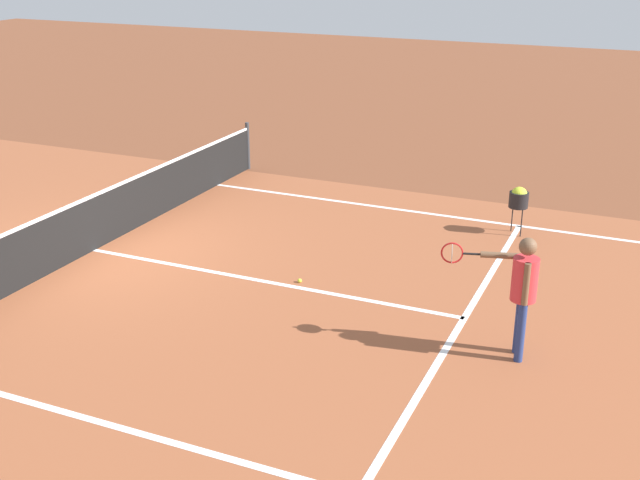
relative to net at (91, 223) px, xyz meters
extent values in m
plane|color=brown|center=(0.00, 0.00, -0.49)|extent=(60.00, 60.00, 0.00)
cube|color=#9E5433|center=(0.00, 0.00, -0.49)|extent=(10.62, 24.40, 0.00)
cube|color=white|center=(4.11, -5.95, -0.49)|extent=(0.10, 11.89, 0.01)
cube|color=white|center=(0.00, -6.40, -0.49)|extent=(8.22, 0.10, 0.01)
cube|color=white|center=(0.00, -3.20, -0.49)|extent=(0.10, 6.40, 0.01)
cylinder|color=#33383D|center=(5.48, 0.00, 0.04)|extent=(0.09, 0.09, 1.07)
cube|color=black|center=(0.00, 0.00, -0.04)|extent=(10.97, 0.02, 0.91)
cube|color=white|center=(0.00, 0.00, 0.44)|extent=(10.97, 0.03, 0.05)
cylinder|color=navy|center=(-0.89, -7.31, -0.09)|extent=(0.11, 0.11, 0.80)
cylinder|color=navy|center=(-0.68, -7.25, -0.09)|extent=(0.11, 0.11, 0.80)
cylinder|color=red|center=(-0.79, -7.28, 0.58)|extent=(0.32, 0.32, 0.56)
sphere|color=brown|center=(-0.79, -7.28, 1.01)|extent=(0.22, 0.22, 0.22)
cylinder|color=brown|center=(-0.95, -7.33, 0.59)|extent=(0.08, 0.08, 0.54)
cylinder|color=brown|center=(-0.70, -6.97, 0.81)|extent=(0.22, 0.54, 0.08)
cylinder|color=black|center=(-0.80, -6.61, 0.81)|extent=(0.09, 0.22, 0.03)
torus|color=red|center=(-0.86, -6.38, 0.81)|extent=(0.10, 0.28, 0.28)
cylinder|color=silver|center=(-0.86, -6.38, 0.81)|extent=(0.24, 0.07, 0.25)
cylinder|color=black|center=(3.68, -6.41, 0.15)|extent=(0.34, 0.34, 0.28)
cylinder|color=black|center=(3.58, -6.51, -0.24)|extent=(0.02, 0.02, 0.50)
cylinder|color=black|center=(3.78, -6.31, -0.24)|extent=(0.02, 0.02, 0.50)
sphere|color=#CCE033|center=(3.68, -6.41, 0.24)|extent=(0.29, 0.29, 0.29)
sphere|color=#CCE033|center=(0.18, -3.77, -0.46)|extent=(0.07, 0.07, 0.07)
camera|label=1|loc=(-9.97, -8.57, 4.54)|focal=44.75mm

